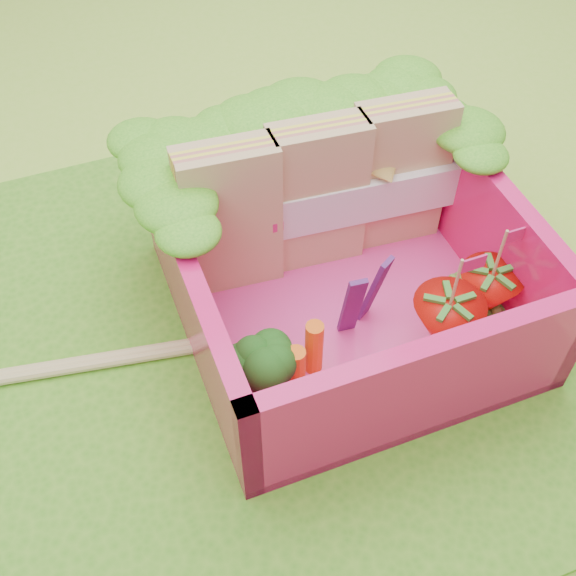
{
  "coord_description": "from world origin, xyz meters",
  "views": [
    {
      "loc": [
        -0.4,
        -1.72,
        2.41
      ],
      "look_at": [
        0.24,
        -0.04,
        0.28
      ],
      "focal_mm": 45.0,
      "sensor_mm": 36.0,
      "label": 1
    }
  ],
  "objects_px": {
    "sandwich_stack": "(318,196)",
    "strawberry_right": "(486,294)",
    "strawberry_left": "(445,326)",
    "bento_box": "(346,267)",
    "broccoli": "(255,364)"
  },
  "relations": [
    {
      "from": "strawberry_left",
      "to": "strawberry_right",
      "type": "bearing_deg",
      "value": 19.63
    },
    {
      "from": "broccoli",
      "to": "strawberry_right",
      "type": "bearing_deg",
      "value": 1.46
    },
    {
      "from": "broccoli",
      "to": "strawberry_right",
      "type": "relative_size",
      "value": 0.66
    },
    {
      "from": "sandwich_stack",
      "to": "strawberry_right",
      "type": "distance_m",
      "value": 0.78
    },
    {
      "from": "bento_box",
      "to": "strawberry_right",
      "type": "bearing_deg",
      "value": -27.37
    },
    {
      "from": "bento_box",
      "to": "sandwich_stack",
      "type": "height_order",
      "value": "sandwich_stack"
    },
    {
      "from": "bento_box",
      "to": "broccoli",
      "type": "distance_m",
      "value": 0.56
    },
    {
      "from": "sandwich_stack",
      "to": "strawberry_left",
      "type": "xyz_separation_m",
      "value": [
        0.26,
        -0.65,
        -0.19
      ]
    },
    {
      "from": "broccoli",
      "to": "strawberry_right",
      "type": "height_order",
      "value": "strawberry_right"
    },
    {
      "from": "bento_box",
      "to": "broccoli",
      "type": "relative_size",
      "value": 4.04
    },
    {
      "from": "strawberry_right",
      "to": "strawberry_left",
      "type": "bearing_deg",
      "value": -160.37
    },
    {
      "from": "bento_box",
      "to": "sandwich_stack",
      "type": "bearing_deg",
      "value": 89.16
    },
    {
      "from": "broccoli",
      "to": "strawberry_left",
      "type": "distance_m",
      "value": 0.75
    },
    {
      "from": "strawberry_left",
      "to": "broccoli",
      "type": "bearing_deg",
      "value": 175.41
    },
    {
      "from": "strawberry_left",
      "to": "sandwich_stack",
      "type": "bearing_deg",
      "value": 111.55
    }
  ]
}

